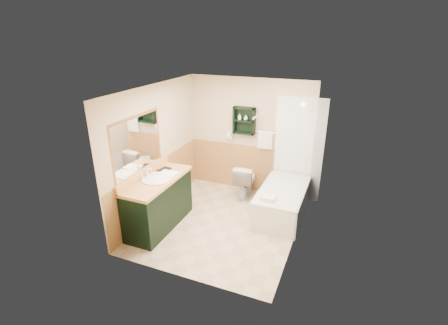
{
  "coord_description": "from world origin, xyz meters",
  "views": [
    {
      "loc": [
        1.93,
        -4.65,
        3.24
      ],
      "look_at": [
        -0.05,
        0.2,
        1.1
      ],
      "focal_mm": 26.0,
      "sensor_mm": 36.0,
      "label": 1
    }
  ],
  "objects_px": {
    "hair_dryer": "(231,135)",
    "soap_bottle_a": "(240,118)",
    "soap_bottle_b": "(246,118)",
    "vanity": "(159,203)",
    "vanity_book": "(160,163)",
    "wall_shelf": "(244,121)",
    "toilet": "(245,180)",
    "bathtub": "(282,202)"
  },
  "relations": [
    {
      "from": "hair_dryer",
      "to": "soap_bottle_a",
      "type": "relative_size",
      "value": 1.92
    },
    {
      "from": "hair_dryer",
      "to": "soap_bottle_b",
      "type": "xyz_separation_m",
      "value": [
        0.34,
        -0.03,
        0.41
      ]
    },
    {
      "from": "soap_bottle_a",
      "to": "hair_dryer",
      "type": "bearing_deg",
      "value": 171.58
    },
    {
      "from": "vanity",
      "to": "hair_dryer",
      "type": "bearing_deg",
      "value": 72.79
    },
    {
      "from": "wall_shelf",
      "to": "toilet",
      "type": "bearing_deg",
      "value": -60.67
    },
    {
      "from": "bathtub",
      "to": "toilet",
      "type": "relative_size",
      "value": 2.08
    },
    {
      "from": "vanity_book",
      "to": "toilet",
      "type": "bearing_deg",
      "value": 55.97
    },
    {
      "from": "hair_dryer",
      "to": "vanity",
      "type": "height_order",
      "value": "hair_dryer"
    },
    {
      "from": "wall_shelf",
      "to": "bathtub",
      "type": "height_order",
      "value": "wall_shelf"
    },
    {
      "from": "wall_shelf",
      "to": "vanity",
      "type": "height_order",
      "value": "wall_shelf"
    },
    {
      "from": "toilet",
      "to": "vanity_book",
      "type": "bearing_deg",
      "value": 41.6
    },
    {
      "from": "wall_shelf",
      "to": "toilet",
      "type": "relative_size",
      "value": 0.76
    },
    {
      "from": "wall_shelf",
      "to": "vanity_book",
      "type": "bearing_deg",
      "value": -125.08
    },
    {
      "from": "vanity_book",
      "to": "soap_bottle_b",
      "type": "bearing_deg",
      "value": 63.8
    },
    {
      "from": "vanity",
      "to": "soap_bottle_a",
      "type": "distance_m",
      "value": 2.35
    },
    {
      "from": "vanity",
      "to": "vanity_book",
      "type": "height_order",
      "value": "vanity_book"
    },
    {
      "from": "vanity",
      "to": "vanity_book",
      "type": "bearing_deg",
      "value": 113.12
    },
    {
      "from": "hair_dryer",
      "to": "toilet",
      "type": "distance_m",
      "value": 1.0
    },
    {
      "from": "vanity_book",
      "to": "vanity",
      "type": "bearing_deg",
      "value": -57.0
    },
    {
      "from": "bathtub",
      "to": "vanity_book",
      "type": "relative_size",
      "value": 6.42
    },
    {
      "from": "bathtub",
      "to": "vanity_book",
      "type": "bearing_deg",
      "value": -159.03
    },
    {
      "from": "toilet",
      "to": "vanity",
      "type": "bearing_deg",
      "value": 53.11
    },
    {
      "from": "soap_bottle_b",
      "to": "vanity_book",
      "type": "bearing_deg",
      "value": -126.09
    },
    {
      "from": "wall_shelf",
      "to": "soap_bottle_a",
      "type": "distance_m",
      "value": 0.11
    },
    {
      "from": "vanity_book",
      "to": "soap_bottle_a",
      "type": "distance_m",
      "value": 1.87
    },
    {
      "from": "hair_dryer",
      "to": "soap_bottle_a",
      "type": "height_order",
      "value": "soap_bottle_a"
    },
    {
      "from": "toilet",
      "to": "soap_bottle_b",
      "type": "xyz_separation_m",
      "value": [
        -0.11,
        0.25,
        1.25
      ]
    },
    {
      "from": "bathtub",
      "to": "toilet",
      "type": "distance_m",
      "value": 0.99
    },
    {
      "from": "toilet",
      "to": "soap_bottle_b",
      "type": "distance_m",
      "value": 1.28
    },
    {
      "from": "wall_shelf",
      "to": "soap_bottle_b",
      "type": "distance_m",
      "value": 0.07
    },
    {
      "from": "vanity_book",
      "to": "soap_bottle_a",
      "type": "relative_size",
      "value": 1.87
    },
    {
      "from": "wall_shelf",
      "to": "soap_bottle_b",
      "type": "relative_size",
      "value": 5.27
    },
    {
      "from": "vanity",
      "to": "soap_bottle_b",
      "type": "xyz_separation_m",
      "value": [
        0.93,
        1.89,
        1.15
      ]
    },
    {
      "from": "vanity",
      "to": "toilet",
      "type": "bearing_deg",
      "value": 57.59
    },
    {
      "from": "bathtub",
      "to": "wall_shelf",
      "type": "bearing_deg",
      "value": 145.28
    },
    {
      "from": "vanity",
      "to": "soap_bottle_a",
      "type": "xyz_separation_m",
      "value": [
        0.8,
        1.89,
        1.14
      ]
    },
    {
      "from": "vanity",
      "to": "toilet",
      "type": "relative_size",
      "value": 2.01
    },
    {
      "from": "hair_dryer",
      "to": "soap_bottle_a",
      "type": "bearing_deg",
      "value": -8.42
    },
    {
      "from": "vanity_book",
      "to": "soap_bottle_b",
      "type": "relative_size",
      "value": 2.24
    },
    {
      "from": "hair_dryer",
      "to": "vanity",
      "type": "xyz_separation_m",
      "value": [
        -0.59,
        -1.92,
        -0.74
      ]
    },
    {
      "from": "bathtub",
      "to": "toilet",
      "type": "height_order",
      "value": "toilet"
    },
    {
      "from": "hair_dryer",
      "to": "soap_bottle_a",
      "type": "distance_m",
      "value": 0.44
    }
  ]
}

